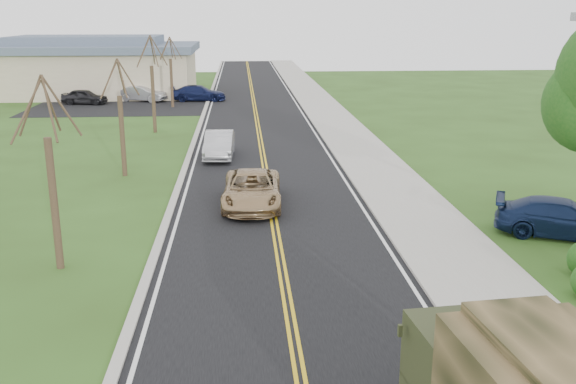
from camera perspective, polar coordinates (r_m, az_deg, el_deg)
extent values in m
cube|color=black|center=(50.03, -2.83, 6.66)|extent=(8.00, 120.00, 0.01)
cube|color=#9E998E|center=(50.30, 1.93, 6.78)|extent=(0.30, 120.00, 0.12)
cube|color=#9E998E|center=(50.52, 3.92, 6.78)|extent=(3.20, 120.00, 0.10)
cube|color=#9E998E|center=(50.10, -7.61, 6.60)|extent=(0.30, 120.00, 0.10)
cylinder|color=#38281C|center=(21.04, -20.06, -1.06)|extent=(0.24, 0.24, 4.20)
cylinder|color=#38281C|center=(20.42, -19.47, 7.23)|extent=(1.01, 0.33, 1.90)
cylinder|color=#38281C|center=(21.02, -20.29, 7.16)|extent=(0.13, 1.29, 1.74)
cylinder|color=#38281C|center=(20.73, -21.95, 7.11)|extent=(0.98, 0.43, 1.90)
cylinder|color=#38281C|center=(20.10, -22.28, 6.61)|extent=(0.79, 1.05, 1.77)
cylinder|color=#38281C|center=(19.96, -20.44, 6.97)|extent=(0.58, 0.90, 1.90)
cylinder|color=#38281C|center=(32.47, -14.51, 4.81)|extent=(0.24, 0.24, 3.96)
cylinder|color=#38281C|center=(32.12, -14.02, 9.88)|extent=(0.96, 0.32, 1.79)
cylinder|color=#38281C|center=(32.65, -14.62, 9.80)|extent=(0.12, 1.22, 1.65)
cylinder|color=#38281C|center=(32.32, -15.57, 9.81)|extent=(0.93, 0.41, 1.79)
cylinder|color=#38281C|center=(31.71, -15.65, 9.57)|extent=(0.75, 0.99, 1.67)
cylinder|color=#38281C|center=(31.65, -14.53, 9.77)|extent=(0.55, 0.85, 1.80)
cylinder|color=#38281C|center=(44.15, -11.87, 8.05)|extent=(0.24, 0.24, 4.44)
cylinder|color=#38281C|center=(43.93, -11.42, 12.23)|extent=(1.07, 0.35, 2.00)
cylinder|color=#38281C|center=(44.50, -11.95, 12.14)|extent=(0.13, 1.36, 1.84)
cylinder|color=#38281C|center=(44.11, -12.72, 12.17)|extent=(1.03, 0.46, 2.00)
cylinder|color=#38281C|center=(43.42, -12.74, 12.02)|extent=(0.83, 1.10, 1.87)
cylinder|color=#38281C|center=(43.39, -11.81, 12.17)|extent=(0.61, 0.95, 2.01)
cylinder|color=#38281C|center=(56.01, -10.30, 9.49)|extent=(0.24, 0.24, 4.08)
cylinder|color=#38281C|center=(55.86, -9.96, 12.52)|extent=(0.99, 0.33, 1.84)
cylinder|color=#38281C|center=(56.38, -10.35, 12.45)|extent=(0.13, 1.25, 1.69)
cylinder|color=#38281C|center=(56.00, -10.90, 12.48)|extent=(0.95, 0.42, 1.85)
cylinder|color=#38281C|center=(55.37, -10.90, 12.37)|extent=(0.77, 1.02, 1.72)
cylinder|color=#38281C|center=(55.36, -10.22, 12.48)|extent=(0.57, 0.88, 1.85)
cube|color=tan|center=(67.30, -17.20, 10.10)|extent=(20.00, 12.00, 4.20)
cube|color=#475466|center=(67.14, -17.37, 12.13)|extent=(21.00, 13.00, 0.70)
cube|color=#475466|center=(67.11, -17.42, 12.73)|extent=(14.00, 8.00, 0.90)
cube|color=black|center=(56.64, -13.25, 7.32)|extent=(18.00, 10.00, 0.02)
cube|color=#2F351C|center=(12.41, 16.50, -14.09)|extent=(2.41, 1.99, 1.31)
cube|color=black|center=(12.98, 14.92, -11.62)|extent=(2.06, 0.27, 0.66)
imported|color=#A1835B|center=(26.72, -3.23, 0.23)|extent=(2.57, 5.22, 1.43)
imported|color=#B1B2B6|center=(35.95, -6.14, 4.19)|extent=(1.69, 4.44, 1.45)
imported|color=#101C3B|center=(25.10, 23.22, -2.15)|extent=(5.06, 3.59, 1.36)
imported|color=black|center=(59.87, -17.63, 8.08)|extent=(4.17, 2.26, 1.34)
imported|color=#A2A2A6|center=(60.49, -12.80, 8.53)|extent=(4.60, 3.04, 1.43)
imported|color=#10163A|center=(59.94, -7.94, 8.70)|extent=(5.02, 2.25, 1.43)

